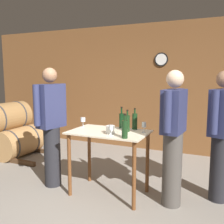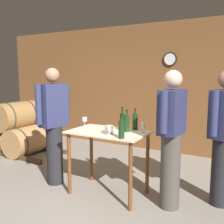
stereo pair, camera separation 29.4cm
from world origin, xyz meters
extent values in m
plane|color=gray|center=(0.00, 0.00, 0.00)|extent=(14.00, 14.00, 0.00)
cube|color=brown|center=(0.00, 2.92, 1.35)|extent=(8.40, 0.05, 2.70)
cylinder|color=black|center=(0.25, 2.88, 1.94)|extent=(0.28, 0.03, 0.28)
cylinder|color=white|center=(0.25, 2.87, 1.94)|extent=(0.23, 0.01, 0.23)
cube|color=#4C331E|center=(-2.53, 1.69, 0.04)|extent=(2.02, 0.06, 0.08)
cylinder|color=#38383D|center=(-2.83, 1.60, 0.29)|extent=(0.59, 0.03, 0.59)
cylinder|color=#AD7F4C|center=(-2.22, 1.33, 0.29)|extent=(0.58, 0.90, 0.58)
cylinder|color=#38383D|center=(-2.22, 1.06, 0.29)|extent=(0.59, 0.03, 0.59)
cylinder|color=#38383D|center=(-2.22, 1.60, 0.29)|extent=(0.59, 0.03, 0.59)
cylinder|color=#9E7242|center=(-2.53, 1.33, 0.78)|extent=(0.58, 0.90, 0.58)
cylinder|color=#38383D|center=(-2.53, 1.60, 0.78)|extent=(0.59, 0.03, 0.59)
cube|color=beige|center=(0.15, 0.57, 0.87)|extent=(1.04, 0.66, 0.02)
cylinder|color=brown|center=(-0.31, 0.30, 0.43)|extent=(0.05, 0.05, 0.86)
cylinder|color=brown|center=(0.61, 0.30, 0.43)|extent=(0.05, 0.05, 0.86)
cylinder|color=brown|center=(-0.31, 0.84, 0.43)|extent=(0.05, 0.05, 0.86)
cylinder|color=brown|center=(0.61, 0.84, 0.43)|extent=(0.05, 0.05, 0.86)
cylinder|color=black|center=(0.22, 0.84, 0.99)|extent=(0.07, 0.07, 0.21)
cylinder|color=black|center=(0.22, 0.84, 1.14)|extent=(0.02, 0.02, 0.10)
cylinder|color=black|center=(0.22, 0.84, 1.18)|extent=(0.03, 0.03, 0.02)
cylinder|color=#193819|center=(0.37, 0.67, 0.99)|extent=(0.07, 0.07, 0.22)
cylinder|color=#193819|center=(0.37, 0.67, 1.14)|extent=(0.02, 0.02, 0.08)
cylinder|color=black|center=(0.37, 0.67, 1.17)|extent=(0.03, 0.03, 0.02)
cylinder|color=#193819|center=(0.42, 0.85, 0.99)|extent=(0.07, 0.07, 0.22)
cylinder|color=#193819|center=(0.42, 0.85, 1.14)|extent=(0.02, 0.02, 0.08)
cylinder|color=black|center=(0.42, 0.85, 1.17)|extent=(0.03, 0.03, 0.02)
cylinder|color=#193819|center=(0.48, 0.31, 0.99)|extent=(0.07, 0.07, 0.22)
cylinder|color=#193819|center=(0.48, 0.31, 1.14)|extent=(0.02, 0.02, 0.08)
cylinder|color=black|center=(0.48, 0.31, 1.17)|extent=(0.03, 0.03, 0.02)
cylinder|color=silver|center=(-0.32, 0.69, 0.88)|extent=(0.06, 0.06, 0.00)
cylinder|color=silver|center=(-0.32, 0.69, 0.92)|extent=(0.01, 0.01, 0.08)
cylinder|color=silver|center=(-0.32, 0.69, 0.99)|extent=(0.07, 0.07, 0.06)
cylinder|color=silver|center=(0.27, 0.37, 0.88)|extent=(0.06, 0.06, 0.00)
cylinder|color=silver|center=(0.27, 0.37, 0.92)|extent=(0.01, 0.01, 0.07)
cylinder|color=silver|center=(0.27, 0.37, 0.99)|extent=(0.06, 0.06, 0.06)
cylinder|color=silver|center=(0.60, 0.71, 0.88)|extent=(0.06, 0.06, 0.00)
cylinder|color=silver|center=(0.60, 0.71, 0.92)|extent=(0.01, 0.01, 0.07)
cylinder|color=silver|center=(0.60, 0.71, 0.99)|extent=(0.06, 0.06, 0.07)
cylinder|color=white|center=(0.22, 0.47, 0.93)|extent=(0.11, 0.11, 0.10)
cylinder|color=#232328|center=(1.53, 1.00, 0.44)|extent=(0.24, 0.24, 0.87)
cube|color=navy|center=(1.53, 1.00, 1.16)|extent=(0.34, 0.45, 0.59)
cylinder|color=navy|center=(1.45, 0.77, 1.19)|extent=(0.09, 0.09, 0.53)
cylinder|color=#232328|center=(-0.73, 0.48, 0.44)|extent=(0.24, 0.24, 0.88)
cube|color=navy|center=(-0.73, 0.48, 1.19)|extent=(0.29, 0.43, 0.62)
sphere|color=#9E7051|center=(-0.73, 0.48, 1.63)|extent=(0.21, 0.21, 0.21)
cylinder|color=navy|center=(-0.78, 0.24, 1.22)|extent=(0.09, 0.09, 0.56)
cylinder|color=navy|center=(-0.69, 0.73, 1.22)|extent=(0.09, 0.09, 0.56)
cylinder|color=#4C4742|center=(1.00, 0.62, 0.47)|extent=(0.24, 0.24, 0.94)
cube|color=navy|center=(1.00, 0.62, 1.20)|extent=(0.25, 0.42, 0.53)
sphere|color=beige|center=(1.00, 0.62, 1.59)|extent=(0.21, 0.21, 0.21)
cylinder|color=navy|center=(1.02, 0.87, 1.23)|extent=(0.09, 0.09, 0.47)
cylinder|color=navy|center=(0.98, 0.37, 1.23)|extent=(0.09, 0.09, 0.47)
camera|label=1|loc=(1.63, -2.54, 1.64)|focal=42.00mm
camera|label=2|loc=(1.89, -2.40, 1.64)|focal=42.00mm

